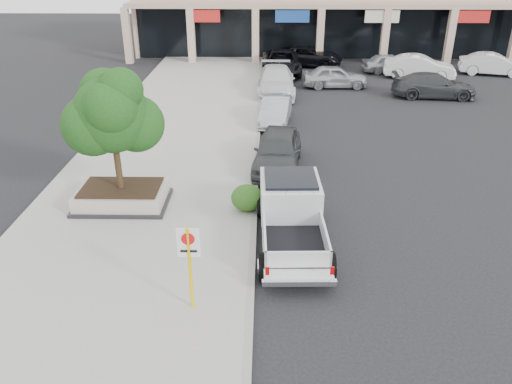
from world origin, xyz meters
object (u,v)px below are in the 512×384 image
at_px(curb_car_c, 276,81).
at_px(lot_car_d, 307,56).
at_px(curb_car_d, 281,62).
at_px(planter_tree, 117,114).
at_px(lot_car_c, 434,86).
at_px(planter, 122,196).
at_px(curb_car_a, 278,150).
at_px(curb_car_b, 276,111).
at_px(lot_car_f, 493,64).
at_px(lot_car_e, 390,63).
at_px(lot_car_b, 419,67).
at_px(lot_car_a, 335,77).
at_px(no_parking_sign, 189,257).
at_px(pickup_truck, 292,217).

distance_m(curb_car_c, lot_car_d, 8.68).
bearing_deg(lot_car_d, curb_car_d, 152.77).
distance_m(planter_tree, lot_car_c, 21.28).
xyz_separation_m(planter, curb_car_a, (5.55, 3.69, 0.31)).
distance_m(curb_car_b, curb_car_d, 11.48).
bearing_deg(lot_car_f, curb_car_a, 152.74).
distance_m(planter_tree, curb_car_d, 21.93).
height_order(curb_car_b, lot_car_e, lot_car_e).
distance_m(lot_car_b, lot_car_d, 8.52).
bearing_deg(lot_car_a, no_parking_sign, 162.51).
distance_m(curb_car_c, lot_car_e, 10.46).
height_order(planter_tree, no_parking_sign, planter_tree).
relative_size(no_parking_sign, lot_car_c, 0.46).
distance_m(no_parking_sign, curb_car_a, 9.57).
bearing_deg(lot_car_b, lot_car_e, 54.99).
bearing_deg(curb_car_b, lot_car_f, 42.56).
bearing_deg(curb_car_c, no_parking_sign, -96.47).
relative_size(no_parking_sign, lot_car_a, 0.54).
bearing_deg(curb_car_d, pickup_truck, -91.81).
distance_m(curb_car_a, curb_car_d, 17.40).
distance_m(planter, lot_car_d, 25.08).
bearing_deg(lot_car_b, curb_car_d, 94.36).
distance_m(planter, curb_car_b, 11.11).
relative_size(planter_tree, pickup_truck, 0.70).
bearing_deg(lot_car_c, curb_car_c, 91.74).
relative_size(lot_car_b, lot_car_d, 0.89).
bearing_deg(planter, lot_car_d, 70.88).
height_order(lot_car_a, lot_car_c, lot_car_c).
xyz_separation_m(planter, planter_tree, (0.13, 0.15, 2.94)).
distance_m(curb_car_c, lot_car_a, 4.24).
bearing_deg(lot_car_e, curb_car_a, 146.48).
xyz_separation_m(lot_car_e, lot_car_f, (7.26, -0.63, 0.08)).
relative_size(curb_car_b, lot_car_a, 0.96).
height_order(curb_car_d, lot_car_e, curb_car_d).
bearing_deg(pickup_truck, lot_car_d, 83.17).
relative_size(curb_car_b, lot_car_d, 0.75).
xyz_separation_m(planter_tree, curb_car_b, (5.42, 9.46, -2.75)).
relative_size(lot_car_a, lot_car_b, 0.87).
height_order(curb_car_a, lot_car_b, lot_car_b).
height_order(lot_car_b, lot_car_c, lot_car_b).
relative_size(planter, lot_car_d, 0.59).
xyz_separation_m(planter_tree, no_parking_sign, (3.08, -5.70, -1.78)).
bearing_deg(pickup_truck, curb_car_d, 87.62).
xyz_separation_m(no_parking_sign, lot_car_c, (12.11, 20.36, -0.90)).
bearing_deg(lot_car_f, lot_car_a, 123.29).
distance_m(curb_car_c, lot_car_c, 9.67).
xyz_separation_m(pickup_truck, curb_car_b, (-0.31, 11.81, -0.23)).
bearing_deg(curb_car_b, lot_car_d, 86.28).
xyz_separation_m(pickup_truck, lot_car_c, (9.46, 17.00, -0.17)).
relative_size(curb_car_c, lot_car_e, 1.41).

